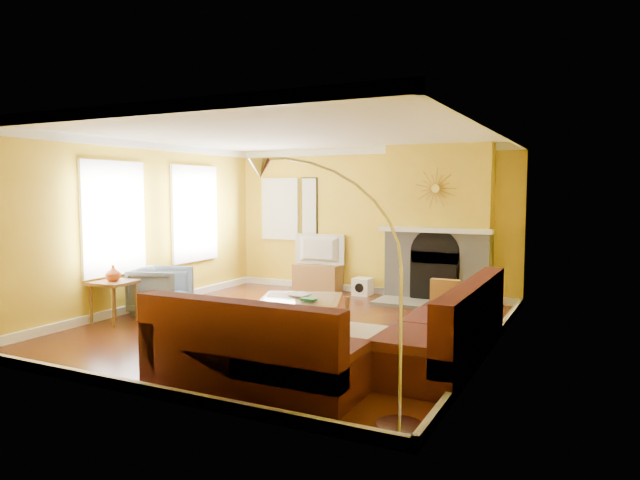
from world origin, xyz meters
The scene contains 27 objects.
floor centered at (0.00, 0.00, -0.01)m, with size 5.50×6.00×0.02m, color #602B14.
ceiling centered at (0.00, 0.00, 2.71)m, with size 5.50×6.00×0.02m, color white.
wall_back centered at (0.00, 3.01, 1.35)m, with size 5.50×0.02×2.70m, color gold.
wall_front centered at (0.00, -3.01, 1.35)m, with size 5.50×0.02×2.70m, color gold.
wall_left centered at (-2.76, 0.00, 1.35)m, with size 0.02×6.00×2.70m, color gold.
wall_right centered at (2.76, 0.00, 1.35)m, with size 0.02×6.00×2.70m, color gold.
baseboard centered at (0.00, 0.00, 0.06)m, with size 5.50×6.00×0.12m, color white, non-canonical shape.
crown_molding centered at (0.00, 0.00, 2.64)m, with size 5.50×6.00×0.12m, color white, non-canonical shape.
window_left_near centered at (-2.72, 1.30, 1.50)m, with size 0.06×1.22×1.72m, color white.
window_left_far centered at (-2.72, -0.60, 1.50)m, with size 0.06×1.22×1.72m, color white.
window_back centered at (-1.90, 2.96, 1.55)m, with size 0.82×0.06×1.22m, color white.
wall_art centered at (-1.25, 2.97, 1.60)m, with size 0.34×0.04×1.14m, color white.
fireplace centered at (1.35, 2.80, 1.35)m, with size 1.80×0.40×2.70m, color gray, non-canonical shape.
mantel centered at (1.35, 2.56, 1.25)m, with size 1.92×0.22×0.08m, color white.
hearth centered at (1.35, 2.25, 0.03)m, with size 1.80×0.70×0.06m, color gray.
sunburst centered at (1.35, 2.57, 1.95)m, with size 0.70×0.04×0.70m, color olive, non-canonical shape.
rug centered at (0.80, -0.29, 0.01)m, with size 2.40×1.80×0.02m, color beige.
sectional_sofa centered at (1.27, -0.91, 0.45)m, with size 2.97×3.57×0.90m, color #471916, non-canonical shape.
coffee_table centered at (0.17, -0.02, 0.22)m, with size 1.10×1.10×0.43m, color white, non-canonical shape.
media_console centered at (-0.97, 2.78, 0.25)m, with size 0.91×0.41×0.50m, color olive.
tv centered at (-0.97, 2.78, 0.79)m, with size 1.00×0.13×0.58m, color black.
subwoofer centered at (-0.01, 2.72, 0.16)m, with size 0.32×0.32×0.32m, color white.
armchair centered at (-2.25, -0.12, 0.36)m, with size 0.78×0.80×0.73m, color slate.
side_table centered at (-2.44, -0.90, 0.30)m, with size 0.55×0.55×0.61m, color olive, non-canonical shape.
vase centered at (-2.44, -0.90, 0.72)m, with size 0.22×0.22×0.23m, color #D8591E.
book centered at (0.01, 0.09, 0.45)m, with size 0.22×0.29×0.03m, color white.
arc_lamp centered at (1.91, -2.66, 1.09)m, with size 1.39×0.36×2.19m, color silver, non-canonical shape.
Camera 1 is at (3.90, -6.88, 1.92)m, focal length 32.00 mm.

